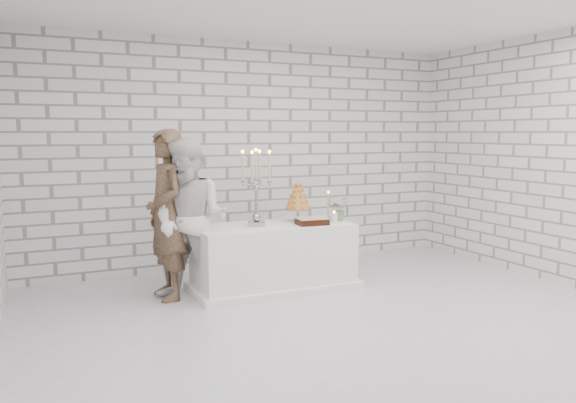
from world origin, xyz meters
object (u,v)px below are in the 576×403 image
object	(u,v)px
bride	(191,220)
croquembouche	(298,201)
cake_table	(274,257)
groom	(167,215)
candelabra	(256,187)

from	to	relation	value
bride	croquembouche	bearing A→B (deg)	49.68
croquembouche	cake_table	bearing A→B (deg)	-164.03
groom	candelabra	distance (m)	1.03
groom	croquembouche	size ratio (longest dim) A/B	3.78
groom	croquembouche	world-z (taller)	groom
groom	bride	distance (m)	0.30
bride	groom	bearing A→B (deg)	178.11
groom	candelabra	size ratio (longest dim) A/B	2.09
candelabra	croquembouche	distance (m)	0.61
bride	croquembouche	xyz separation A→B (m)	(1.35, 0.17, 0.12)
bride	candelabra	bearing A→B (deg)	47.61
cake_table	groom	size ratio (longest dim) A/B	0.98
cake_table	bride	world-z (taller)	bride
bride	croquembouche	size ratio (longest dim) A/B	3.60
bride	candelabra	distance (m)	0.84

